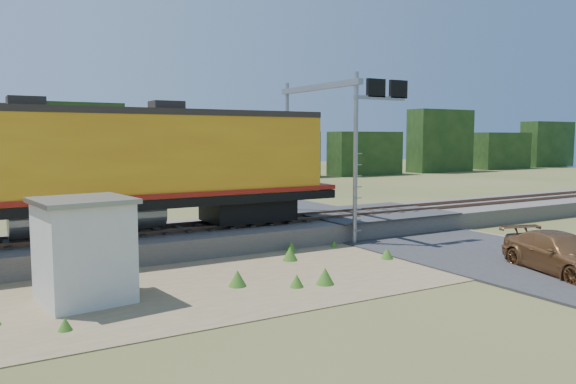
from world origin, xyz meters
TOP-DOWN VIEW (x-y plane):
  - ground at (0.00, 0.00)m, footprint 140.00×140.00m
  - ballast at (0.00, 6.00)m, footprint 70.00×5.00m
  - rails at (0.00, 6.00)m, footprint 70.00×1.54m
  - dirt_shoulder at (-2.00, 0.50)m, footprint 26.00×8.00m
  - road at (7.00, 0.74)m, footprint 7.00×66.00m
  - tree_line_north at (0.00, 38.00)m, footprint 130.00×3.00m
  - weed_clumps at (-3.50, 0.10)m, footprint 15.00×6.20m
  - locomotive at (-6.47, 6.00)m, footprint 19.95×3.04m
  - shed at (-7.46, 0.34)m, footprint 2.70×2.70m
  - signal_gantry at (4.26, 5.33)m, footprint 2.83×6.20m
  - car at (6.70, -4.29)m, footprint 3.05×4.91m

SIDE VIEW (x-z plane):
  - ground at x=0.00m, z-range 0.00..0.00m
  - weed_clumps at x=-3.50m, z-range -0.28..0.28m
  - dirt_shoulder at x=-2.00m, z-range 0.00..0.03m
  - road at x=7.00m, z-range -0.34..0.52m
  - ballast at x=0.00m, z-range 0.00..0.80m
  - car at x=6.70m, z-range 0.00..1.33m
  - rails at x=0.00m, z-range 0.80..0.96m
  - shed at x=-7.46m, z-range 0.02..2.88m
  - tree_line_north at x=0.00m, z-range -0.18..6.32m
  - locomotive at x=-6.47m, z-range 0.93..6.07m
  - signal_gantry at x=4.26m, z-range 1.78..8.93m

